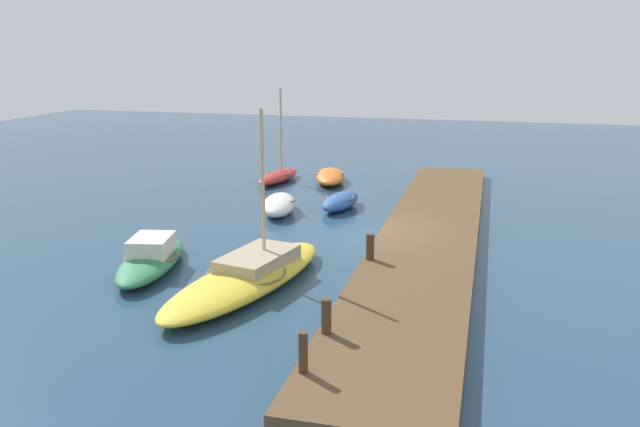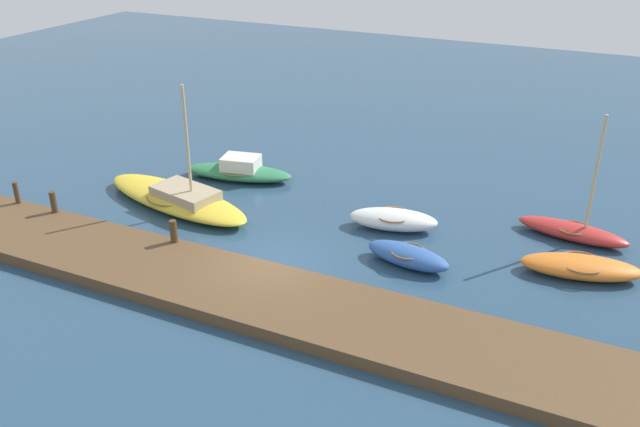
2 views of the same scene
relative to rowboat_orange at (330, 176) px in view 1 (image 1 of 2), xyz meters
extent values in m
plane|color=navy|center=(-9.85, -4.18, -0.34)|extent=(84.00, 84.00, 0.00)
cube|color=brown|center=(-9.85, -6.20, -0.12)|extent=(26.84, 3.58, 0.43)
ellipsoid|color=orange|center=(0.00, 0.00, -0.01)|extent=(4.25, 2.35, 0.66)
torus|color=olive|center=(0.00, 0.00, 0.17)|extent=(1.89, 1.89, 0.07)
ellipsoid|color=#2D569E|center=(-5.61, -1.85, 0.01)|extent=(3.30, 1.68, 0.70)
torus|color=olive|center=(-5.61, -1.85, 0.21)|extent=(1.45, 1.45, 0.07)
ellipsoid|color=gold|center=(-16.03, -1.32, -0.01)|extent=(8.20, 3.97, 0.65)
torus|color=olive|center=(-16.03, -1.32, 0.17)|extent=(2.88, 2.88, 0.07)
cube|color=tan|center=(-15.40, -1.45, 0.40)|extent=(3.04, 2.12, 0.43)
cylinder|color=#C6B284|center=(-15.02, -1.54, 2.61)|extent=(0.12, 0.12, 4.85)
ellipsoid|color=#2D7A4C|center=(-15.21, 2.34, -0.03)|extent=(5.27, 2.63, 0.61)
torus|color=olive|center=(-15.21, 2.34, 0.13)|extent=(2.04, 2.04, 0.07)
cube|color=silver|center=(-15.08, 2.37, 0.45)|extent=(1.85, 1.55, 0.60)
ellipsoid|color=white|center=(-7.04, 0.59, 0.05)|extent=(3.68, 2.12, 0.79)
torus|color=olive|center=(-7.04, 0.59, 0.27)|extent=(1.75, 1.75, 0.07)
ellipsoid|color=#B72D28|center=(-0.59, 2.74, -0.04)|extent=(4.26, 1.71, 0.60)
torus|color=olive|center=(-0.59, 2.74, 0.12)|extent=(1.41, 1.41, 0.07)
cylinder|color=#C6B284|center=(-0.16, 2.68, 2.39)|extent=(0.12, 0.12, 4.50)
cylinder|color=#47331E|center=(-21.44, -4.66, 0.55)|extent=(0.20, 0.20, 0.91)
cylinder|color=#47331E|center=(-19.43, -4.66, 0.53)|extent=(0.25, 0.25, 0.88)
cylinder|color=#47331E|center=(-13.60, -4.66, 0.52)|extent=(0.26, 0.26, 0.85)
camera|label=1|loc=(-33.67, -8.22, 6.87)|focal=36.92mm
camera|label=2|loc=(0.52, -21.91, 11.66)|focal=37.71mm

